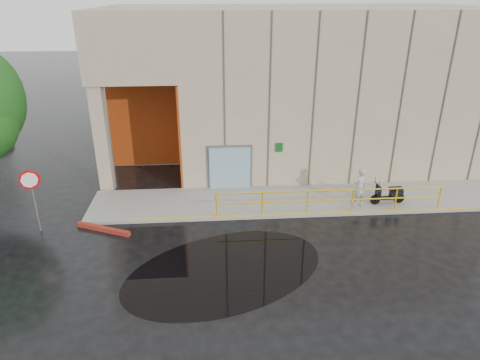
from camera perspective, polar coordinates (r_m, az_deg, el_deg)
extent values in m
plane|color=black|center=(15.27, -0.94, -10.88)|extent=(120.00, 120.00, 0.00)
cube|color=gray|center=(19.65, 10.02, -2.57)|extent=(20.00, 3.00, 0.15)
cube|color=tan|center=(24.90, 11.71, 12.50)|extent=(16.00, 10.00, 8.00)
cube|color=tan|center=(23.87, -12.82, 18.01)|extent=(4.00, 10.00, 3.00)
cube|color=tan|center=(20.52, -17.94, 5.09)|extent=(0.60, 0.60, 5.00)
cube|color=#96300D|center=(23.13, -12.42, 7.75)|extent=(3.80, 0.15, 4.90)
cube|color=#96300D|center=(21.25, -7.77, 6.67)|extent=(0.10, 3.50, 4.90)
cube|color=#87A5B8|center=(19.92, -1.37, 1.57)|extent=(1.90, 0.10, 2.00)
cube|color=slate|center=(19.99, -1.38, 1.66)|extent=(2.10, 0.06, 2.20)
cube|color=#0B5018|center=(19.87, 5.26, 4.35)|extent=(0.32, 0.04, 0.42)
cylinder|color=gold|center=(18.08, 12.02, -1.38)|extent=(9.50, 0.06, 0.06)
cylinder|color=gold|center=(18.28, 11.90, -2.66)|extent=(9.50, 0.06, 0.06)
imported|color=#AEAEB2|center=(18.95, 15.65, -0.96)|extent=(0.74, 0.59, 1.76)
cylinder|color=black|center=(19.60, 17.58, -2.49)|extent=(0.45, 0.11, 0.44)
cylinder|color=black|center=(20.08, 20.46, -2.26)|extent=(0.45, 0.11, 0.44)
cylinder|color=slate|center=(18.33, -25.61, -3.04)|extent=(0.07, 0.07, 2.27)
cylinder|color=#B90705|center=(17.89, -26.25, 0.02)|extent=(0.75, 0.32, 0.78)
cylinder|color=white|center=(17.86, -26.28, -0.01)|extent=(0.58, 0.23, 0.62)
cube|color=maroon|center=(17.85, -17.76, -6.24)|extent=(2.27, 1.14, 0.18)
cube|color=black|center=(14.89, -1.97, -11.89)|extent=(8.31, 6.89, 0.01)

